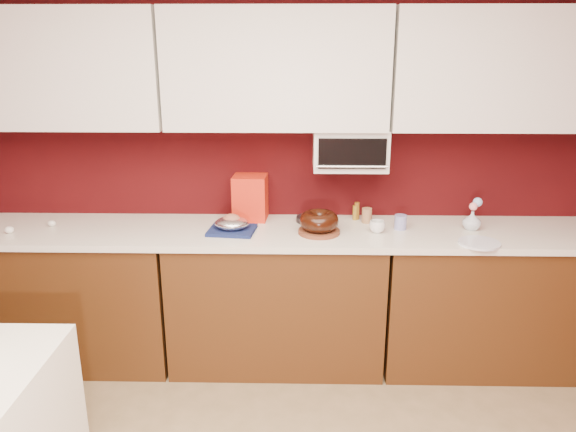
# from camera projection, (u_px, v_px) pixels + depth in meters

# --- Properties ---
(wall_back) EXTENTS (4.00, 0.02, 2.50)m
(wall_back) POSITION_uv_depth(u_px,v_px,m) (278.00, 163.00, 3.64)
(wall_back) COLOR #3C0809
(wall_back) RESTS_ON floor
(base_cabinet_left) EXTENTS (1.31, 0.58, 0.86)m
(base_cabinet_left) POSITION_uv_depth(u_px,v_px,m) (70.00, 297.00, 3.62)
(base_cabinet_left) COLOR #4A270E
(base_cabinet_left) RESTS_ON floor
(base_cabinet_center) EXTENTS (1.31, 0.58, 0.86)m
(base_cabinet_center) POSITION_uv_depth(u_px,v_px,m) (277.00, 299.00, 3.59)
(base_cabinet_center) COLOR #4A270E
(base_cabinet_center) RESTS_ON floor
(base_cabinet_right) EXTENTS (1.31, 0.58, 0.86)m
(base_cabinet_right) POSITION_uv_depth(u_px,v_px,m) (486.00, 301.00, 3.56)
(base_cabinet_right) COLOR #4A270E
(base_cabinet_right) RESTS_ON floor
(countertop) EXTENTS (4.00, 0.62, 0.04)m
(countertop) POSITION_uv_depth(u_px,v_px,m) (276.00, 233.00, 3.45)
(countertop) COLOR silver
(countertop) RESTS_ON base_cabinet_center
(upper_cabinet_left) EXTENTS (1.31, 0.33, 0.70)m
(upper_cabinet_left) POSITION_uv_depth(u_px,v_px,m) (52.00, 69.00, 3.33)
(upper_cabinet_left) COLOR white
(upper_cabinet_left) RESTS_ON wall_back
(upper_cabinet_center) EXTENTS (1.31, 0.33, 0.70)m
(upper_cabinet_center) POSITION_uv_depth(u_px,v_px,m) (276.00, 69.00, 3.30)
(upper_cabinet_center) COLOR white
(upper_cabinet_center) RESTS_ON wall_back
(upper_cabinet_right) EXTENTS (1.31, 0.33, 0.70)m
(upper_cabinet_right) POSITION_uv_depth(u_px,v_px,m) (505.00, 69.00, 3.27)
(upper_cabinet_right) COLOR white
(upper_cabinet_right) RESTS_ON wall_back
(toaster_oven) EXTENTS (0.45, 0.30, 0.25)m
(toaster_oven) POSITION_uv_depth(u_px,v_px,m) (350.00, 149.00, 3.45)
(toaster_oven) COLOR white
(toaster_oven) RESTS_ON upper_cabinet_center
(toaster_oven_door) EXTENTS (0.40, 0.02, 0.18)m
(toaster_oven_door) POSITION_uv_depth(u_px,v_px,m) (352.00, 154.00, 3.30)
(toaster_oven_door) COLOR black
(toaster_oven_door) RESTS_ON toaster_oven
(toaster_oven_handle) EXTENTS (0.42, 0.02, 0.02)m
(toaster_oven_handle) POSITION_uv_depth(u_px,v_px,m) (352.00, 167.00, 3.31)
(toaster_oven_handle) COLOR silver
(toaster_oven_handle) RESTS_ON toaster_oven
(cake_base) EXTENTS (0.32, 0.32, 0.02)m
(cake_base) POSITION_uv_depth(u_px,v_px,m) (319.00, 232.00, 3.38)
(cake_base) COLOR brown
(cake_base) RESTS_ON countertop
(bundt_cake) EXTENTS (0.27, 0.27, 0.10)m
(bundt_cake) POSITION_uv_depth(u_px,v_px,m) (319.00, 221.00, 3.36)
(bundt_cake) COLOR black
(bundt_cake) RESTS_ON cake_base
(navy_towel) EXTENTS (0.30, 0.26, 0.02)m
(navy_towel) POSITION_uv_depth(u_px,v_px,m) (232.00, 230.00, 3.40)
(navy_towel) COLOR navy
(navy_towel) RESTS_ON countertop
(foil_ham_nest) EXTENTS (0.26, 0.24, 0.08)m
(foil_ham_nest) POSITION_uv_depth(u_px,v_px,m) (232.00, 223.00, 3.39)
(foil_ham_nest) COLOR white
(foil_ham_nest) RESTS_ON navy_towel
(roasted_ham) EXTENTS (0.12, 0.11, 0.07)m
(roasted_ham) POSITION_uv_depth(u_px,v_px,m) (232.00, 219.00, 3.38)
(roasted_ham) COLOR #AD684F
(roasted_ham) RESTS_ON foil_ham_nest
(pandoro_box) EXTENTS (0.22, 0.21, 0.29)m
(pandoro_box) POSITION_uv_depth(u_px,v_px,m) (250.00, 197.00, 3.61)
(pandoro_box) COLOR #B70C12
(pandoro_box) RESTS_ON countertop
(dark_pan) EXTENTS (0.20, 0.20, 0.03)m
(dark_pan) POSITION_uv_depth(u_px,v_px,m) (310.00, 219.00, 3.60)
(dark_pan) COLOR black
(dark_pan) RESTS_ON countertop
(coffee_mug) EXTENTS (0.09, 0.09, 0.09)m
(coffee_mug) POSITION_uv_depth(u_px,v_px,m) (377.00, 225.00, 3.38)
(coffee_mug) COLOR white
(coffee_mug) RESTS_ON countertop
(blue_jar) EXTENTS (0.08, 0.08, 0.09)m
(blue_jar) POSITION_uv_depth(u_px,v_px,m) (400.00, 222.00, 3.44)
(blue_jar) COLOR navy
(blue_jar) RESTS_ON countertop
(flower_vase) EXTENTS (0.12, 0.12, 0.13)m
(flower_vase) POSITION_uv_depth(u_px,v_px,m) (472.00, 219.00, 3.43)
(flower_vase) COLOR silver
(flower_vase) RESTS_ON countertop
(flower_pink) EXTENTS (0.05, 0.05, 0.05)m
(flower_pink) POSITION_uv_depth(u_px,v_px,m) (473.00, 207.00, 3.40)
(flower_pink) COLOR pink
(flower_pink) RESTS_ON flower_vase
(flower_blue) EXTENTS (0.06, 0.06, 0.06)m
(flower_blue) POSITION_uv_depth(u_px,v_px,m) (478.00, 202.00, 3.41)
(flower_blue) COLOR #96BBF0
(flower_blue) RESTS_ON flower_vase
(china_plate) EXTENTS (0.28, 0.28, 0.01)m
(china_plate) POSITION_uv_depth(u_px,v_px,m) (479.00, 243.00, 3.20)
(china_plate) COLOR white
(china_plate) RESTS_ON countertop
(amber_bottle) EXTENTS (0.04, 0.04, 0.10)m
(amber_bottle) POSITION_uv_depth(u_px,v_px,m) (355.00, 213.00, 3.62)
(amber_bottle) COLOR olive
(amber_bottle) RESTS_ON countertop
(paper_cup) EXTENTS (0.08, 0.08, 0.09)m
(paper_cup) POSITION_uv_depth(u_px,v_px,m) (367.00, 215.00, 3.57)
(paper_cup) COLOR olive
(paper_cup) RESTS_ON countertop
(egg_left) EXTENTS (0.06, 0.06, 0.04)m
(egg_left) POSITION_uv_depth(u_px,v_px,m) (9.00, 230.00, 3.37)
(egg_left) COLOR white
(egg_left) RESTS_ON countertop
(egg_right) EXTENTS (0.06, 0.05, 0.04)m
(egg_right) POSITION_uv_depth(u_px,v_px,m) (52.00, 223.00, 3.50)
(egg_right) COLOR silver
(egg_right) RESTS_ON countertop
(amber_bottle_tall) EXTENTS (0.04, 0.04, 0.11)m
(amber_bottle_tall) POSITION_uv_depth(u_px,v_px,m) (357.00, 211.00, 3.63)
(amber_bottle_tall) COLOR brown
(amber_bottle_tall) RESTS_ON countertop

